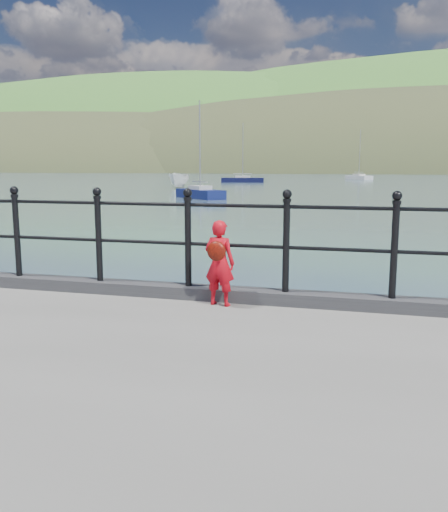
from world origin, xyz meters
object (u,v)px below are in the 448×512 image
(launch_white, at_px, (179,180))
(sailboat_left, at_px, (243,180))
(railing, at_px, (236,233))
(sailboat_port, at_px, (200,194))
(child, at_px, (219,262))
(sailboat_deep, at_px, (359,178))

(launch_white, distance_m, sailboat_left, 21.84)
(railing, relative_size, sailboat_port, 2.35)
(child, xyz_separation_m, launch_white, (-19.22, 52.41, -0.63))
(launch_white, height_order, sailboat_port, sailboat_port)
(child, relative_size, launch_white, 0.22)
(sailboat_left, xyz_separation_m, sailboat_port, (5.57, -38.97, 0.00))
(child, distance_m, sailboat_left, 76.01)
(railing, relative_size, child, 18.10)
(railing, height_order, launch_white, railing)
(railing, bearing_deg, sailboat_port, 108.15)
(sailboat_deep, bearing_deg, sailboat_port, -45.94)
(sailboat_left, relative_size, sailboat_port, 1.16)
(child, bearing_deg, railing, -108.54)
(child, distance_m, sailboat_port, 36.93)
(launch_white, xyz_separation_m, sailboat_port, (7.92, -17.27, -0.54))
(launch_white, distance_m, sailboat_port, 19.00)
(railing, height_order, sailboat_deep, sailboat_deep)
(child, bearing_deg, sailboat_port, -63.35)
(sailboat_port, bearing_deg, sailboat_left, 141.50)
(railing, xyz_separation_m, sailboat_left, (-17.01, 73.85, -1.49))
(railing, height_order, child, railing)
(sailboat_deep, distance_m, sailboat_port, 61.60)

